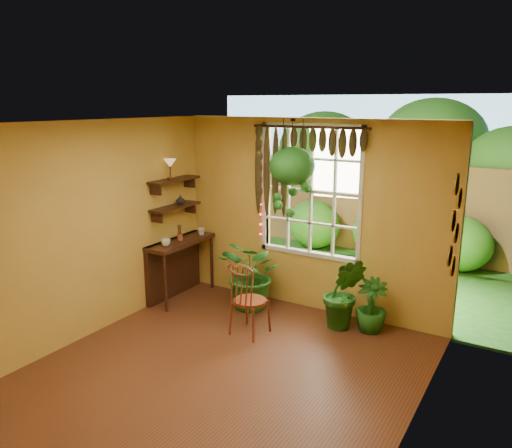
{
  "coord_description": "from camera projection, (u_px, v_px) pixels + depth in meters",
  "views": [
    {
      "loc": [
        2.87,
        -3.96,
        2.9
      ],
      "look_at": [
        -0.21,
        1.15,
        1.44
      ],
      "focal_mm": 35.0,
      "sensor_mm": 36.0,
      "label": 1
    }
  ],
  "objects": [
    {
      "name": "wall_plates",
      "position": [
        454.0,
        227.0,
        5.55
      ],
      "size": [
        0.04,
        0.32,
        1.1
      ],
      "primitive_type": null,
      "color": "beige",
      "rests_on": "wall_right"
    },
    {
      "name": "window",
      "position": [
        311.0,
        191.0,
        6.92
      ],
      "size": [
        1.52,
        0.1,
        1.86
      ],
      "color": "silver",
      "rests_on": "wall_back"
    },
    {
      "name": "potted_plant_mid",
      "position": [
        344.0,
        293.0,
        6.48
      ],
      "size": [
        0.65,
        0.58,
        0.98
      ],
      "primitive_type": "imported",
      "rotation": [
        0.0,
        0.0,
        0.32
      ],
      "color": "#134A16",
      "rests_on": "floor"
    },
    {
      "name": "string_lights",
      "position": [
        261.0,
        184.0,
        7.21
      ],
      "size": [
        0.03,
        0.03,
        1.54
      ],
      "primitive_type": null,
      "color": "#FF2633",
      "rests_on": "window"
    },
    {
      "name": "cup_b",
      "position": [
        201.0,
        231.0,
        7.73
      ],
      "size": [
        0.14,
        0.14,
        0.11
      ],
      "primitive_type": "imported",
      "rotation": [
        0.0,
        0.0,
        -0.28
      ],
      "color": "beige",
      "rests_on": "counter_ledge"
    },
    {
      "name": "wall_back",
      "position": [
        309.0,
        216.0,
        6.97
      ],
      "size": [
        4.0,
        0.0,
        4.0
      ],
      "primitive_type": "plane",
      "rotation": [
        1.57,
        0.0,
        0.0
      ],
      "color": "gold",
      "rests_on": "floor"
    },
    {
      "name": "shelf_upper",
      "position": [
        174.0,
        180.0,
        7.27
      ],
      "size": [
        0.25,
        0.9,
        0.04
      ],
      "primitive_type": "cube",
      "color": "black",
      "rests_on": "wall_left"
    },
    {
      "name": "wall_left",
      "position": [
        83.0,
        232.0,
        6.1
      ],
      "size": [
        0.0,
        4.5,
        4.5
      ],
      "primitive_type": "plane",
      "rotation": [
        1.57,
        0.0,
        1.57
      ],
      "color": "gold",
      "rests_on": "floor"
    },
    {
      "name": "valance_vine",
      "position": [
        303.0,
        150.0,
        6.72
      ],
      "size": [
        1.7,
        0.12,
        1.1
      ],
      "color": "black",
      "rests_on": "window"
    },
    {
      "name": "potted_plant_right",
      "position": [
        371.0,
        306.0,
        6.42
      ],
      "size": [
        0.51,
        0.51,
        0.7
      ],
      "primitive_type": "imported",
      "rotation": [
        0.0,
        0.0,
        0.35
      ],
      "color": "#134A16",
      "rests_on": "floor"
    },
    {
      "name": "backyard",
      "position": [
        411.0,
        180.0,
        10.72
      ],
      "size": [
        14.0,
        10.0,
        12.0
      ],
      "color": "#1B5217",
      "rests_on": "ground"
    },
    {
      "name": "brush_jar",
      "position": [
        180.0,
        233.0,
        7.4
      ],
      "size": [
        0.08,
        0.08,
        0.3
      ],
      "color": "brown",
      "rests_on": "counter_ledge"
    },
    {
      "name": "shelf_vase",
      "position": [
        180.0,
        200.0,
        7.43
      ],
      "size": [
        0.15,
        0.15,
        0.14
      ],
      "primitive_type": "imported",
      "rotation": [
        0.0,
        0.0,
        -0.13
      ],
      "color": "#B2AD99",
      "rests_on": "shelf_lower"
    },
    {
      "name": "ceiling",
      "position": [
        213.0,
        124.0,
        4.78
      ],
      "size": [
        4.5,
        4.5,
        0.0
      ],
      "primitive_type": "plane",
      "rotation": [
        3.14,
        0.0,
        0.0
      ],
      "color": "white",
      "rests_on": "wall_back"
    },
    {
      "name": "counter_ledge",
      "position": [
        176.0,
        261.0,
        7.58
      ],
      "size": [
        0.4,
        1.2,
        0.9
      ],
      "color": "black",
      "rests_on": "floor"
    },
    {
      "name": "tiffany_lamp",
      "position": [
        170.0,
        164.0,
        7.12
      ],
      "size": [
        0.18,
        0.18,
        0.3
      ],
      "color": "brown",
      "rests_on": "shelf_upper"
    },
    {
      "name": "cup_a",
      "position": [
        166.0,
        242.0,
        7.13
      ],
      "size": [
        0.16,
        0.16,
        0.11
      ],
      "primitive_type": "imported",
      "rotation": [
        0.0,
        0.0,
        -0.2
      ],
      "color": "silver",
      "rests_on": "counter_ledge"
    },
    {
      "name": "wall_right",
      "position": [
        414.0,
        296.0,
        4.1
      ],
      "size": [
        0.0,
        4.5,
        4.5
      ],
      "primitive_type": "plane",
      "rotation": [
        1.57,
        0.0,
        -1.57
      ],
      "color": "gold",
      "rests_on": "floor"
    },
    {
      "name": "hanging_basket",
      "position": [
        292.0,
        173.0,
        6.58
      ],
      "size": [
        0.6,
        0.6,
        1.29
      ],
      "color": "black",
      "rests_on": "ceiling"
    },
    {
      "name": "potted_plant_left",
      "position": [
        253.0,
        275.0,
        7.09
      ],
      "size": [
        1.14,
        1.06,
        1.03
      ],
      "primitive_type": "imported",
      "rotation": [
        0.0,
        0.0,
        -0.31
      ],
      "color": "#134A16",
      "rests_on": "floor"
    },
    {
      "name": "shelf_lower",
      "position": [
        175.0,
        207.0,
        7.36
      ],
      "size": [
        0.25,
        0.9,
        0.04
      ],
      "primitive_type": "cube",
      "color": "black",
      "rests_on": "wall_left"
    },
    {
      "name": "floor",
      "position": [
        218.0,
        376.0,
        5.42
      ],
      "size": [
        4.5,
        4.5,
        0.0
      ],
      "primitive_type": "plane",
      "color": "brown",
      "rests_on": "ground"
    },
    {
      "name": "windsor_chair",
      "position": [
        249.0,
        310.0,
        6.35
      ],
      "size": [
        0.45,
        0.48,
        1.13
      ],
      "rotation": [
        0.0,
        0.0,
        -0.07
      ],
      "color": "maroon",
      "rests_on": "floor"
    }
  ]
}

